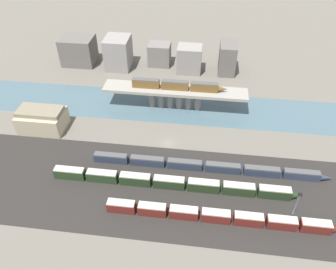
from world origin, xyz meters
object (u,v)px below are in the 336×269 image
object	(u,v)px
train_yard_far	(208,166)
signal_tower	(295,208)
train_yard_mid	(173,183)
train_yard_near	(219,216)
train_on_bridge	(178,85)
warehouse_building	(42,119)

from	to	relation	value
train_yard_far	signal_tower	distance (m)	33.48
signal_tower	train_yard_far	bearing A→B (deg)	143.50
train_yard_far	signal_tower	size ratio (longest dim) A/B	6.14
train_yard_mid	train_yard_near	bearing A→B (deg)	-36.66
train_on_bridge	train_yard_far	distance (m)	42.67
train_on_bridge	warehouse_building	bearing A→B (deg)	-157.81
train_on_bridge	train_yard_far	size ratio (longest dim) A/B	0.48
train_yard_near	signal_tower	size ratio (longest dim) A/B	5.16
train_yard_mid	train_on_bridge	bearing A→B (deg)	93.98
train_on_bridge	signal_tower	distance (m)	71.82
train_on_bridge	train_yard_mid	bearing A→B (deg)	-86.02
train_yard_near	train_yard_far	bearing A→B (deg)	101.24
train_yard_mid	signal_tower	bearing A→B (deg)	-14.47
train_yard_mid	train_yard_far	world-z (taller)	train_yard_mid
train_on_bridge	warehouse_building	size ratio (longest dim) A/B	2.28
train_yard_far	train_yard_mid	bearing A→B (deg)	-140.47
warehouse_building	train_yard_mid	bearing A→B (deg)	-24.08
train_yard_near	warehouse_building	distance (m)	83.52
train_yard_mid	train_yard_far	xyz separation A→B (m)	(11.82, 9.75, -0.31)
train_on_bridge	signal_tower	xyz separation A→B (m)	(41.75, -58.26, -4.61)
train_yard_far	train_on_bridge	bearing A→B (deg)	111.47
train_yard_mid	signal_tower	xyz separation A→B (m)	(38.38, -9.90, 5.09)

